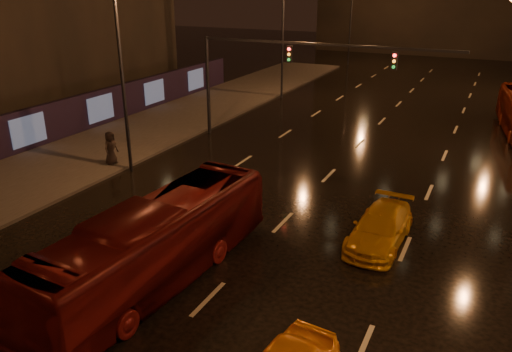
{
  "coord_description": "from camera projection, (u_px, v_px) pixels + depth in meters",
  "views": [
    {
      "loc": [
        7.22,
        -7.25,
        9.39
      ],
      "look_at": [
        -0.54,
        8.54,
        2.5
      ],
      "focal_mm": 35.0,
      "sensor_mm": 36.0,
      "label": 1
    }
  ],
  "objects": [
    {
      "name": "ground",
      "position": [
        350.0,
        153.0,
        29.16
      ],
      "size": [
        140.0,
        140.0,
        0.0
      ],
      "primitive_type": "plane",
      "color": "black",
      "rests_on": "ground"
    },
    {
      "name": "sidewalk_left",
      "position": [
        113.0,
        144.0,
        30.49
      ],
      "size": [
        7.0,
        70.0,
        0.15
      ],
      "primitive_type": "cube",
      "color": "#38332D",
      "rests_on": "ground"
    },
    {
      "name": "hoarding_left",
      "position": [
        26.0,
        131.0,
        29.07
      ],
      "size": [
        0.3,
        46.0,
        2.5
      ],
      "primitive_type": "cube",
      "color": "black",
      "rests_on": "ground"
    },
    {
      "name": "traffic_signal",
      "position": [
        273.0,
        65.0,
        29.51
      ],
      "size": [
        15.31,
        0.32,
        6.2
      ],
      "color": "black",
      "rests_on": "ground"
    },
    {
      "name": "bus_red",
      "position": [
        157.0,
        244.0,
        16.24
      ],
      "size": [
        2.96,
        10.26,
        2.82
      ],
      "primitive_type": "imported",
      "rotation": [
        0.0,
        0.0,
        -0.06
      ],
      "color": "#4C0B0A",
      "rests_on": "ground"
    },
    {
      "name": "taxi_far",
      "position": [
        380.0,
        228.0,
        18.92
      ],
      "size": [
        1.96,
        4.56,
        1.31
      ],
      "primitive_type": "imported",
      "rotation": [
        0.0,
        0.0,
        -0.03
      ],
      "color": "#C38212",
      "rests_on": "ground"
    },
    {
      "name": "pedestrian_c",
      "position": [
        111.0,
        148.0,
        26.72
      ],
      "size": [
        0.58,
        0.88,
        1.8
      ],
      "primitive_type": "imported",
      "rotation": [
        0.0,
        0.0,
        1.57
      ],
      "color": "black",
      "rests_on": "sidewalk_left"
    }
  ]
}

